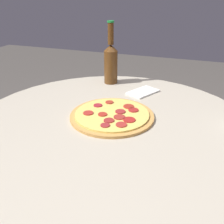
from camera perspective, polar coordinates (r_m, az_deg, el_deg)
The scene contains 4 objects.
table at distance 1.01m, azimuth -0.07°, elevation -11.58°, with size 1.05×1.05×0.74m.
pizza at distance 0.93m, azimuth 0.03°, elevation -0.68°, with size 0.31×0.31×0.02m.
beer_bottle at distance 1.25m, azimuth -0.28°, elevation 11.48°, with size 0.07×0.07×0.30m.
napkin at distance 1.16m, azimuth 7.11°, elevation 4.57°, with size 0.17×0.14×0.01m.
Camera 1 is at (0.75, 0.27, 1.17)m, focal length 40.00 mm.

